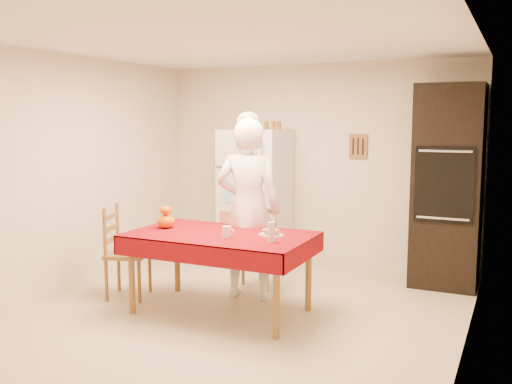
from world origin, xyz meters
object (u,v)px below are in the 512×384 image
Objects in this scene: oven_cabinet at (448,186)px; wine_glass at (271,232)px; refrigerator at (256,198)px; seated_woman at (248,209)px; chair_left at (122,248)px; bread_plate at (271,235)px; coffee_mug at (227,232)px; dining_table at (220,241)px; pumpkin_lower at (166,221)px; chair_far at (256,243)px.

wine_glass is at bearing -122.12° from oven_cabinet.
refrigerator is 0.77× the size of oven_cabinet.
seated_woman is (0.51, -1.26, 0.07)m from refrigerator.
seated_woman is 0.85m from wine_glass.
bread_plate is at bearing -105.39° from chair_left.
coffee_mug is (-1.68, -1.95, -0.29)m from oven_cabinet.
coffee_mug is (0.13, -0.12, 0.12)m from dining_table.
seated_woman reaches higher than pumpkin_lower.
coffee_mug reaches higher than dining_table.
dining_table is 0.50m from bread_plate.
chair_far is 1.17m from wine_glass.
bread_plate is (0.50, -0.73, 0.26)m from chair_far.
bread_plate is at bearing 4.19° from pumpkin_lower.
coffee_mug is at bearing -90.75° from chair_far.
refrigerator is 2.29m from oven_cabinet.
refrigerator is 7.08× the size of bread_plate.
pumpkin_lower is (-0.74, 0.13, 0.02)m from coffee_mug.
chair_left is at bearing -178.18° from pumpkin_lower.
refrigerator is 1.79× the size of chair_left.
chair_far is (-0.01, 0.82, -0.18)m from dining_table.
chair_left is at bearing -110.80° from refrigerator.
pumpkin_lower is at bearing 170.17° from coffee_mug.
chair_left reaches higher than wine_glass.
refrigerator is 1.00× the size of dining_table.
pumpkin_lower is at bearing 179.36° from dining_table.
seated_woman is 7.67× the size of bread_plate.
refrigerator is 1.36m from seated_woman.
chair_far is at bearing -90.17° from seated_woman.
coffee_mug is 0.45m from wine_glass.
seated_woman is at bearing 38.28° from pumpkin_lower.
oven_cabinet is 12.50× the size of wine_glass.
dining_table is 1.16m from chair_left.
dining_table is at bearing 167.02° from wine_glass.
oven_cabinet reaches higher than coffee_mug.
bread_plate is (0.35, 0.21, -0.04)m from coffee_mug.
bread_plate is (-1.33, -1.74, -0.33)m from oven_cabinet.
chair_far reaches higher than pumpkin_lower.
coffee_mug is at bearing 178.49° from wine_glass.
coffee_mug is (1.28, -0.11, 0.30)m from chair_left.
wine_glass is at bearing -6.73° from pumpkin_lower.
seated_woman reaches higher than wine_glass.
chair_left is 5.40× the size of wine_glass.
dining_table is 17.00× the size of coffee_mug.
refrigerator is 9.66× the size of wine_glass.
pumpkin_lower is (-0.60, -0.81, 0.32)m from chair_far.
oven_cabinet reaches higher than refrigerator.
oven_cabinet is 2.32× the size of chair_left.
pumpkin_lower is 1.01× the size of wine_glass.
coffee_mug reaches higher than bread_plate.
oven_cabinet is 2.60m from dining_table.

